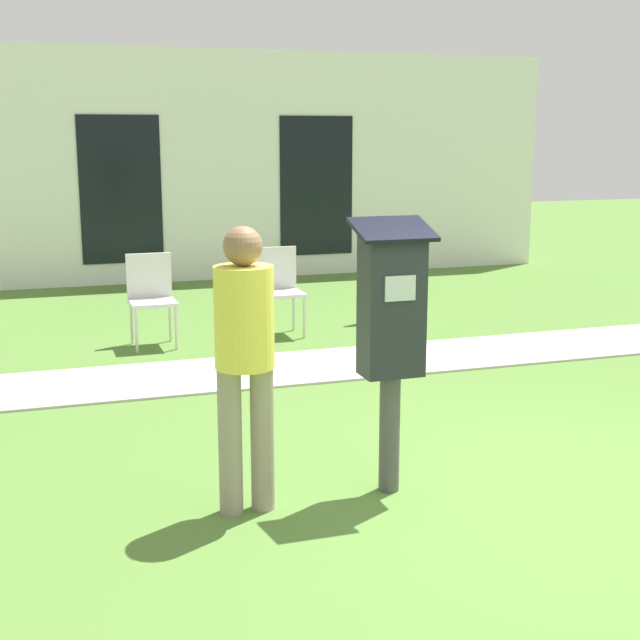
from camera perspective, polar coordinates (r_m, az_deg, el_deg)
ground_plane at (r=5.31m, az=13.73°, el=-11.22°), size 40.00×40.00×0.00m
sidewalk at (r=8.08m, az=1.55°, el=-2.79°), size 12.00×1.10×0.02m
building_facade at (r=12.84m, az=-6.45°, el=9.75°), size 10.00×0.26×3.20m
parking_meter at (r=5.04m, az=4.59°, el=-0.02°), size 0.44×0.31×1.59m
person_standing at (r=4.77m, az=-4.84°, el=-1.78°), size 0.32×0.32×1.58m
outdoor_chair_left at (r=8.88m, az=-10.76°, el=1.77°), size 0.44×0.44×0.90m
outdoor_chair_middle at (r=9.23m, az=-2.68°, el=2.34°), size 0.44×0.44×0.90m
outdoor_chair_right at (r=9.82m, az=4.52°, el=2.89°), size 0.44×0.44×0.90m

